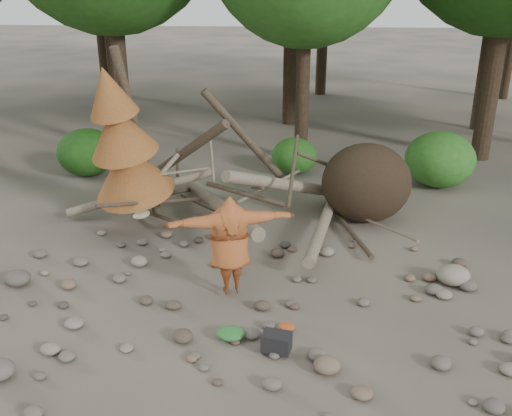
{
  "coord_description": "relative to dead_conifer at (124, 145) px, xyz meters",
  "views": [
    {
      "loc": [
        0.86,
        -9.06,
        5.78
      ],
      "look_at": [
        0.08,
        1.5,
        1.4
      ],
      "focal_mm": 40.0,
      "sensor_mm": 36.0,
      "label": 1
    }
  ],
  "objects": [
    {
      "name": "cloth_orange",
      "position": [
        3.9,
        -4.07,
        -2.06
      ],
      "size": [
        0.29,
        0.23,
        0.1
      ],
      "primitive_type": "ellipsoid",
      "color": "#B94C1F",
      "rests_on": "ground"
    },
    {
      "name": "ground",
      "position": [
        3.12,
        -3.37,
        -2.11
      ],
      "size": [
        120.0,
        120.0,
        0.0
      ],
      "primitive_type": "plane",
      "color": "#514C44",
      "rests_on": "ground"
    },
    {
      "name": "backpack",
      "position": [
        3.74,
        -4.69,
        -1.96
      ],
      "size": [
        0.52,
        0.41,
        0.31
      ],
      "primitive_type": "cube",
      "rotation": [
        0.0,
        0.0,
        -0.23
      ],
      "color": "black",
      "rests_on": "ground"
    },
    {
      "name": "deadfall_pile",
      "position": [
        5.13,
        0.87,
        -1.16
      ],
      "size": [
        8.55,
        5.24,
        3.3
      ],
      "color": "#332619",
      "rests_on": "ground"
    },
    {
      "name": "dead_conifer",
      "position": [
        0.0,
        0.0,
        0.0
      ],
      "size": [
        2.06,
        2.16,
        4.35
      ],
      "color": "#4C3F30",
      "rests_on": "ground"
    },
    {
      "name": "boulder_front_right",
      "position": [
        4.54,
        -5.11,
        -1.98
      ],
      "size": [
        0.43,
        0.38,
        0.26
      ],
      "primitive_type": "ellipsoid",
      "color": "#7F654F",
      "rests_on": "ground"
    },
    {
      "name": "boulder_mid_right",
      "position": [
        7.17,
        -2.17,
        -1.91
      ],
      "size": [
        0.66,
        0.59,
        0.4
      ],
      "primitive_type": "ellipsoid",
      "color": "gray",
      "rests_on": "ground"
    },
    {
      "name": "bush_right",
      "position": [
        8.12,
        3.63,
        -1.31
      ],
      "size": [
        2.0,
        2.0,
        1.6
      ],
      "primitive_type": "ellipsoid",
      "color": "#357925",
      "rests_on": "ground"
    },
    {
      "name": "bush_mid",
      "position": [
        3.92,
        4.43,
        -1.55
      ],
      "size": [
        1.4,
        1.4,
        1.12
      ],
      "primitive_type": "ellipsoid",
      "color": "#2A661D",
      "rests_on": "ground"
    },
    {
      "name": "bush_left",
      "position": [
        -2.38,
        3.83,
        -1.39
      ],
      "size": [
        1.8,
        1.8,
        1.44
      ],
      "primitive_type": "ellipsoid",
      "color": "#205115",
      "rests_on": "ground"
    },
    {
      "name": "cloth_green",
      "position": [
        2.95,
        -4.4,
        -2.02
      ],
      "size": [
        0.48,
        0.4,
        0.18
      ],
      "primitive_type": "ellipsoid",
      "color": "#2D7130",
      "rests_on": "ground"
    },
    {
      "name": "frisbee_thrower",
      "position": [
        2.78,
        -2.91,
        -1.04
      ],
      "size": [
        2.9,
        1.4,
        1.97
      ],
      "color": "#A75225",
      "rests_on": "ground"
    },
    {
      "name": "boulder_mid_left",
      "position": [
        -1.5,
        -2.86,
        -1.95
      ],
      "size": [
        0.52,
        0.47,
        0.31
      ],
      "primitive_type": "ellipsoid",
      "color": "#59544B",
      "rests_on": "ground"
    }
  ]
}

